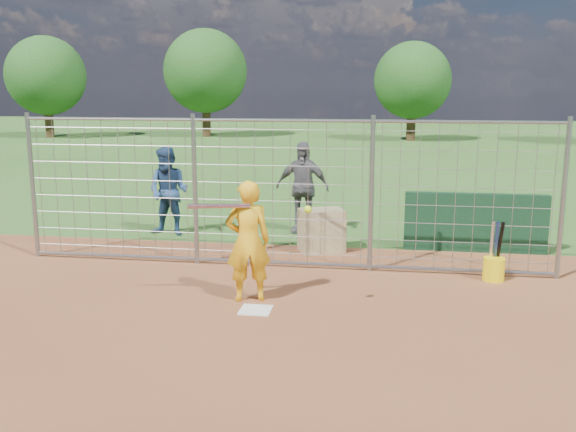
% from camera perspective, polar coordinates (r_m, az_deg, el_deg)
% --- Properties ---
extents(ground, '(100.00, 100.00, 0.00)m').
position_cam_1_polar(ground, '(9.18, -2.64, -7.99)').
color(ground, '#2D591E').
rests_on(ground, ground).
extents(infield_dirt, '(18.00, 18.00, 0.00)m').
position_cam_1_polar(infield_dirt, '(6.51, -8.09, -16.67)').
color(infield_dirt, brown).
rests_on(infield_dirt, ground).
extents(home_plate, '(0.43, 0.43, 0.02)m').
position_cam_1_polar(home_plate, '(8.99, -2.90, -8.35)').
color(home_plate, silver).
rests_on(home_plate, ground).
extents(dugout_wall, '(2.60, 0.20, 1.10)m').
position_cam_1_polar(dugout_wall, '(12.45, 16.29, -0.58)').
color(dugout_wall, '#11381E').
rests_on(dugout_wall, ground).
extents(batter, '(0.74, 0.60, 1.76)m').
position_cam_1_polar(batter, '(9.17, -3.56, -2.27)').
color(batter, '#F0AD14').
rests_on(batter, ground).
extents(bystander_a, '(0.98, 0.81, 1.83)m').
position_cam_1_polar(bystander_a, '(13.44, -10.56, 2.16)').
color(bystander_a, navy).
rests_on(bystander_a, ground).
extents(bystander_b, '(1.18, 0.59, 1.93)m').
position_cam_1_polar(bystander_b, '(13.42, 1.27, 2.56)').
color(bystander_b, '#56565A').
rests_on(bystander_b, ground).
extents(equipment_bin, '(0.95, 0.81, 0.80)m').
position_cam_1_polar(equipment_bin, '(12.00, 3.00, -1.30)').
color(equipment_bin, tan).
rests_on(equipment_bin, ground).
extents(equipment_in_play, '(1.75, 0.48, 0.13)m').
position_cam_1_polar(equipment_in_play, '(8.78, -4.31, 0.82)').
color(equipment_in_play, silver).
rests_on(equipment_in_play, ground).
extents(bucket_with_bats, '(0.34, 0.34, 0.98)m').
position_cam_1_polar(bucket_with_bats, '(10.76, 17.84, -4.23)').
color(bucket_with_bats, yellow).
rests_on(bucket_with_bats, ground).
extents(backstop_fence, '(9.08, 0.08, 2.60)m').
position_cam_1_polar(backstop_fence, '(10.77, -0.60, 1.89)').
color(backstop_fence, gray).
rests_on(backstop_fence, ground).
extents(tree_line, '(44.66, 6.72, 6.48)m').
position_cam_1_polar(tree_line, '(36.63, 11.24, 12.39)').
color(tree_line, '#3F2B19').
rests_on(tree_line, ground).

